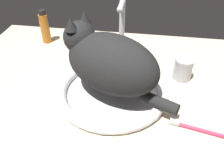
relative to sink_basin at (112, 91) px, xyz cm
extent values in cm
cube|color=beige|center=(-0.85, 6.77, -2.88)|extent=(109.84, 72.74, 3.00)
torus|color=white|center=(0.00, 0.00, 0.16)|extent=(34.37, 34.37, 3.07)
cylinder|color=white|center=(0.00, 0.00, -1.08)|extent=(29.77, 29.77, 0.60)
cylinder|color=silver|center=(0.00, 22.80, -0.04)|extent=(4.00, 4.00, 2.66)
cylinder|color=silver|center=(0.00, 22.80, 10.45)|extent=(2.00, 2.00, 18.34)
sphere|color=silver|center=(0.00, 22.80, 19.62)|extent=(2.20, 2.20, 2.20)
cylinder|color=silver|center=(0.00, 19.41, 19.62)|extent=(2.00, 6.80, 2.00)
sphere|color=silver|center=(0.00, 16.01, 19.62)|extent=(2.10, 2.10, 2.10)
cylinder|color=silver|center=(-7.20, 22.80, -0.58)|extent=(3.20, 3.20, 1.60)
cone|color=silver|center=(-7.20, 22.80, 2.51)|extent=(2.88, 2.88, 4.56)
cylinder|color=silver|center=(7.20, 22.80, -0.58)|extent=(3.20, 3.20, 1.60)
cone|color=silver|center=(7.20, 22.80, 2.51)|extent=(2.88, 2.88, 4.56)
ellipsoid|color=black|center=(0.00, 0.00, 9.99)|extent=(33.81, 28.69, 16.60)
sphere|color=black|center=(-10.41, 5.04, 14.88)|extent=(9.66, 9.66, 9.66)
cone|color=black|center=(-11.67, 2.43, 20.07)|extent=(3.67, 3.67, 3.62)
cone|color=black|center=(-9.15, 7.65, 20.07)|extent=(3.67, 3.67, 3.62)
ellipsoid|color=silver|center=(-13.67, 6.62, 13.91)|extent=(4.38, 4.91, 3.09)
ellipsoid|color=silver|center=(-9.11, 4.41, 9.16)|extent=(11.57, 12.38, 9.13)
cylinder|color=black|center=(14.00, -6.78, 3.29)|extent=(11.19, 7.62, 3.20)
cylinder|color=#B2B5BA|center=(21.95, 11.89, 1.87)|extent=(6.03, 6.03, 6.50)
cylinder|color=silver|center=(21.95, 11.89, 5.62)|extent=(6.15, 6.15, 1.00)
cylinder|color=#B2661E|center=(-32.55, 29.58, 4.62)|extent=(3.67, 3.67, 11.99)
cylinder|color=black|center=(-32.55, 29.58, 11.52)|extent=(2.75, 2.75, 1.80)
cylinder|color=white|center=(-17.64, 29.93, 2.06)|extent=(4.91, 4.91, 6.88)
cylinder|color=gold|center=(-17.64, 29.93, 1.51)|extent=(5.05, 5.05, 2.75)
cylinder|color=white|center=(-17.64, 29.93, 6.46)|extent=(5.15, 5.15, 1.93)
cylinder|color=#D83359|center=(26.32, -11.55, -0.88)|extent=(13.10, 3.83, 1.00)
cube|color=white|center=(18.61, -9.85, -0.28)|extent=(2.80, 1.73, 1.20)
camera|label=1|loc=(8.70, -55.51, 46.99)|focal=37.93mm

